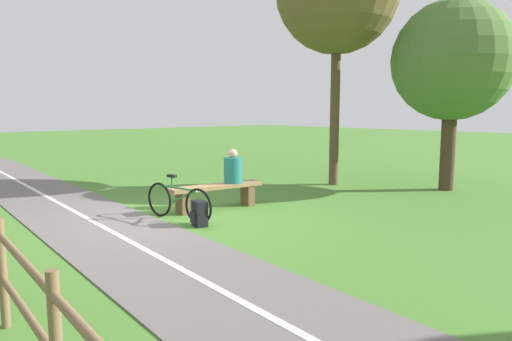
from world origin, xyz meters
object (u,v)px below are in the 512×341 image
(bicycle, at_px, (178,202))
(backpack, at_px, (199,214))
(bench, at_px, (216,192))
(tree_far_right, at_px, (453,61))
(person_seated, at_px, (233,169))

(bicycle, distance_m, backpack, 0.61)
(bench, height_order, bicycle, bicycle)
(bench, xyz_separation_m, tree_far_right, (-5.73, 2.02, 2.84))
(backpack, bearing_deg, bicycle, -85.35)
(backpack, height_order, tree_far_right, tree_far_right)
(bench, bearing_deg, tree_far_right, 168.09)
(bicycle, bearing_deg, backpack, -5.21)
(bench, bearing_deg, backpack, 48.08)
(bicycle, bearing_deg, bench, 95.88)
(backpack, distance_m, tree_far_right, 7.50)
(bench, xyz_separation_m, person_seated, (-0.39, 0.05, 0.44))
(tree_far_right, bearing_deg, bench, -19.44)
(backpack, bearing_deg, tree_far_right, 170.64)
(person_seated, height_order, bicycle, person_seated)
(bench, height_order, backpack, bench)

